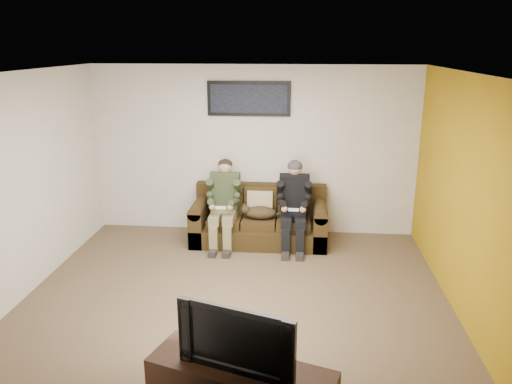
# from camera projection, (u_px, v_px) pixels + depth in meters

# --- Properties ---
(floor) EXTENTS (5.00, 5.00, 0.00)m
(floor) POSITION_uv_depth(u_px,v_px,m) (236.00, 297.00, 5.93)
(floor) COLOR brown
(floor) RESTS_ON ground
(ceiling) EXTENTS (5.00, 5.00, 0.00)m
(ceiling) POSITION_uv_depth(u_px,v_px,m) (233.00, 73.00, 5.18)
(ceiling) COLOR silver
(ceiling) RESTS_ON ground
(wall_back) EXTENTS (5.00, 0.00, 5.00)m
(wall_back) POSITION_uv_depth(u_px,v_px,m) (254.00, 151.00, 7.70)
(wall_back) COLOR beige
(wall_back) RESTS_ON ground
(wall_front) EXTENTS (5.00, 0.00, 5.00)m
(wall_front) POSITION_uv_depth(u_px,v_px,m) (192.00, 286.00, 3.41)
(wall_front) COLOR beige
(wall_front) RESTS_ON ground
(wall_left) EXTENTS (0.00, 4.50, 4.50)m
(wall_left) POSITION_uv_depth(u_px,v_px,m) (21.00, 187.00, 5.77)
(wall_left) COLOR beige
(wall_left) RESTS_ON ground
(wall_right) EXTENTS (0.00, 4.50, 4.50)m
(wall_right) POSITION_uv_depth(u_px,v_px,m) (466.00, 198.00, 5.34)
(wall_right) COLOR beige
(wall_right) RESTS_ON ground
(accent_wall_right) EXTENTS (0.00, 4.50, 4.50)m
(accent_wall_right) POSITION_uv_depth(u_px,v_px,m) (465.00, 198.00, 5.34)
(accent_wall_right) COLOR #A57E10
(accent_wall_right) RESTS_ON ground
(sofa) EXTENTS (2.00, 0.87, 0.82)m
(sofa) POSITION_uv_depth(u_px,v_px,m) (260.00, 221.00, 7.57)
(sofa) COLOR #32240F
(sofa) RESTS_ON ground
(throw_pillow) EXTENTS (0.38, 0.18, 0.38)m
(throw_pillow) POSITION_uv_depth(u_px,v_px,m) (260.00, 203.00, 7.52)
(throw_pillow) COLOR tan
(throw_pillow) RESTS_ON sofa
(throw_blanket) EXTENTS (0.41, 0.20, 0.07)m
(throw_blanket) POSITION_uv_depth(u_px,v_px,m) (222.00, 183.00, 7.71)
(throw_blanket) COLOR tan
(throw_blanket) RESTS_ON sofa
(person_left) EXTENTS (0.51, 0.87, 1.26)m
(person_left) POSITION_uv_depth(u_px,v_px,m) (224.00, 199.00, 7.34)
(person_left) COLOR olive
(person_left) RESTS_ON sofa
(person_right) EXTENTS (0.51, 0.86, 1.26)m
(person_right) POSITION_uv_depth(u_px,v_px,m) (294.00, 200.00, 7.25)
(person_right) COLOR black
(person_right) RESTS_ON sofa
(cat) EXTENTS (0.66, 0.26, 0.24)m
(cat) POSITION_uv_depth(u_px,v_px,m) (259.00, 212.00, 7.35)
(cat) COLOR #46341B
(cat) RESTS_ON sofa
(framed_poster) EXTENTS (1.25, 0.05, 0.52)m
(framed_poster) POSITION_uv_depth(u_px,v_px,m) (249.00, 99.00, 7.45)
(framed_poster) COLOR black
(framed_poster) RESTS_ON wall_back
(television) EXTENTS (0.95, 0.42, 0.55)m
(television) POSITION_uv_depth(u_px,v_px,m) (240.00, 335.00, 3.83)
(television) COLOR black
(television) RESTS_ON tv_stand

